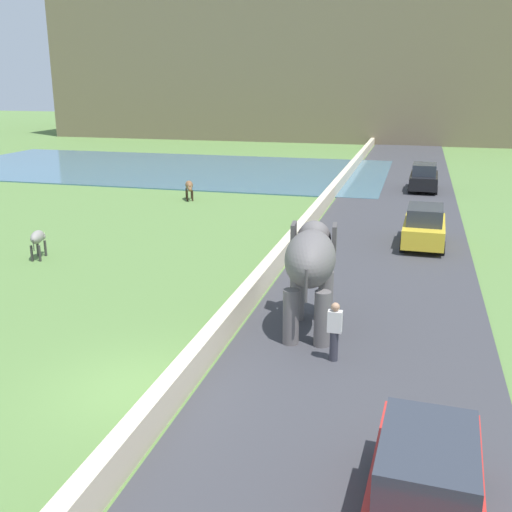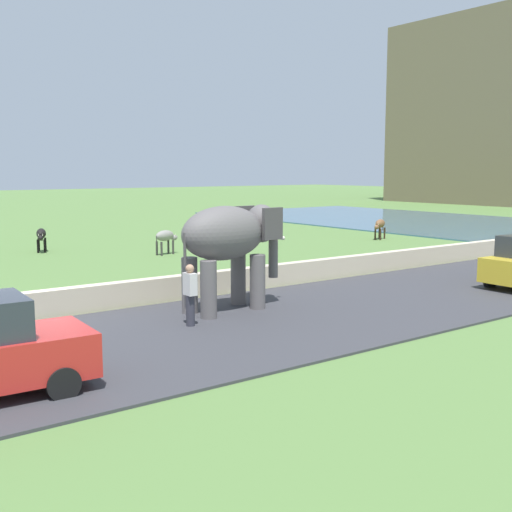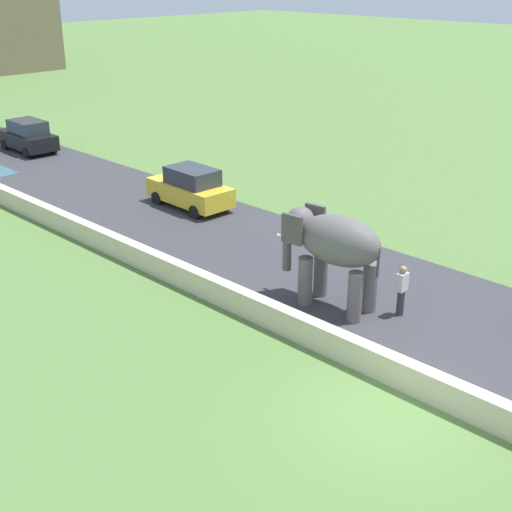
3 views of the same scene
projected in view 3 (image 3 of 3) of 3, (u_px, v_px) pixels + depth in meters
The scene contains 7 objects.
ground_plane at pixel (386, 414), 16.41m from camera, with size 220.00×220.00×0.00m, color #567A3D.
road_surface at pixel (91, 189), 32.64m from camera, with size 7.00×120.00×0.06m, color #38383D.
barrier_wall at pixel (38, 211), 28.71m from camera, with size 0.40×110.00×0.78m, color beige.
elephant at pixel (333, 245), 20.74m from camera, with size 1.66×3.53×2.99m.
person_beside_elephant at pixel (402, 290), 20.61m from camera, with size 0.36×0.22×1.63m.
car_yellow at pixel (191, 188), 29.88m from camera, with size 1.88×4.04×1.80m.
car_black at pixel (28, 136), 38.85m from camera, with size 1.88×4.04×1.80m.
Camera 3 is at (-11.92, -7.46, 9.72)m, focal length 49.27 mm.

